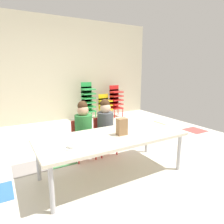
% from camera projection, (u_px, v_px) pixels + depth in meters
% --- Properties ---
extents(ground_plane, '(6.20, 5.19, 0.02)m').
position_uv_depth(ground_plane, '(87.00, 156.00, 3.27)').
color(ground_plane, silver).
extents(back_wall, '(6.20, 0.10, 2.73)m').
position_uv_depth(back_wall, '(47.00, 70.00, 5.19)').
color(back_wall, beige).
rests_on(back_wall, ground_plane).
extents(craft_table, '(1.90, 0.81, 0.55)m').
position_uv_depth(craft_table, '(112.00, 139.00, 2.57)').
color(craft_table, beige).
rests_on(craft_table, ground_plane).
extents(seated_child_near_camera, '(0.34, 0.34, 0.92)m').
position_uv_depth(seated_child_near_camera, '(83.00, 125.00, 3.03)').
color(seated_child_near_camera, red).
rests_on(seated_child_near_camera, ground_plane).
extents(seated_child_middle_seat, '(0.32, 0.31, 0.92)m').
position_uv_depth(seated_child_middle_seat, '(105.00, 122.00, 3.21)').
color(seated_child_middle_seat, red).
rests_on(seated_child_middle_seat, ground_plane).
extents(kid_chair_green_stack, '(0.32, 0.30, 1.04)m').
position_uv_depth(kid_chair_green_stack, '(88.00, 99.00, 5.44)').
color(kid_chair_green_stack, green).
rests_on(kid_chair_green_stack, ground_plane).
extents(kid_chair_yellow_stack, '(0.32, 0.30, 0.68)m').
position_uv_depth(kid_chair_yellow_stack, '(105.00, 104.00, 5.74)').
color(kid_chair_yellow_stack, yellow).
rests_on(kid_chair_yellow_stack, ground_plane).
extents(kid_chair_red_stack, '(0.32, 0.30, 0.92)m').
position_uv_depth(kid_chair_red_stack, '(116.00, 99.00, 5.89)').
color(kid_chair_red_stack, red).
rests_on(kid_chair_red_stack, ground_plane).
extents(paper_bag_brown, '(0.13, 0.09, 0.22)m').
position_uv_depth(paper_bag_brown, '(122.00, 127.00, 2.57)').
color(paper_bag_brown, '#9E754C').
rests_on(paper_bag_brown, craft_table).
extents(paper_plate_near_edge, '(0.18, 0.18, 0.01)m').
position_uv_depth(paper_plate_near_edge, '(72.00, 147.00, 2.16)').
color(paper_plate_near_edge, white).
rests_on(paper_plate_near_edge, craft_table).
extents(paper_plate_center_table, '(0.18, 0.18, 0.01)m').
position_uv_depth(paper_plate_center_table, '(71.00, 140.00, 2.38)').
color(paper_plate_center_table, white).
rests_on(paper_plate_center_table, craft_table).
extents(donut_powdered_on_plate, '(0.11, 0.11, 0.03)m').
position_uv_depth(donut_powdered_on_plate, '(71.00, 146.00, 2.16)').
color(donut_powdered_on_plate, white).
rests_on(donut_powdered_on_plate, craft_table).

